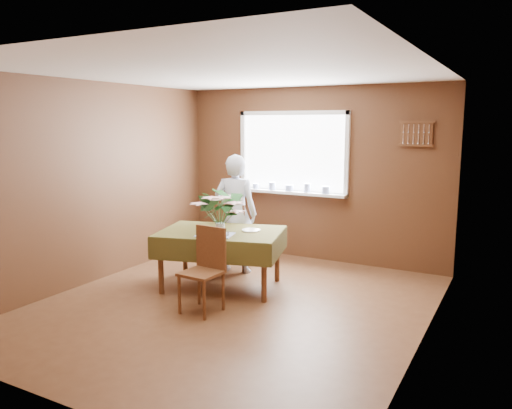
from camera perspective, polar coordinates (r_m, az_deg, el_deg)
The scene contains 15 objects.
floor at distance 5.60m, azimuth -2.74°, elevation -11.47°, with size 4.50×4.50×0.00m, color #55321D.
ceiling at distance 5.26m, azimuth -2.96°, elevation 14.89°, with size 4.50×4.50×0.00m, color white.
wall_back at distance 7.29m, azimuth 6.40°, elevation 3.45°, with size 4.00×4.00×0.00m, color brown.
wall_front at distance 3.60m, azimuth -21.87°, elevation -3.19°, with size 4.00×4.00×0.00m, color brown.
wall_left at distance 6.55m, azimuth -17.98°, elevation 2.39°, with size 4.50×4.50×0.00m, color brown.
wall_right at distance 4.59m, azimuth 19.00°, elevation -0.44°, with size 4.50×4.50×0.00m, color brown.
window_assembly at distance 7.35m, azimuth 4.14°, elevation 4.34°, with size 1.72×0.20×1.22m.
spoon_rack at distance 6.81m, azimuth 17.86°, elevation 7.71°, with size 0.44×0.05×0.33m.
dining_table at distance 6.04m, azimuth -4.03°, elevation -3.79°, with size 1.66×1.34×0.71m.
chair_far at distance 6.78m, azimuth -2.56°, elevation -3.35°, with size 0.46×0.46×0.92m.
chair_near at distance 5.36m, azimuth -5.78°, elevation -6.91°, with size 0.41×0.41×0.90m.
seated_woman at distance 6.63m, azimuth -2.35°, elevation -1.08°, with size 0.58×0.38×1.58m, color white.
flower_bouquet at distance 5.76m, azimuth -4.16°, elevation -0.47°, with size 0.55×0.55×0.47m.
side_plate at distance 6.01m, azimuth -0.57°, elevation -2.96°, with size 0.22×0.22×0.01m, color white.
table_knife at distance 5.82m, azimuth -3.20°, elevation -3.35°, with size 0.02×0.23×0.00m, color silver.
Camera 1 is at (2.73, -4.47, 1.99)m, focal length 35.00 mm.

